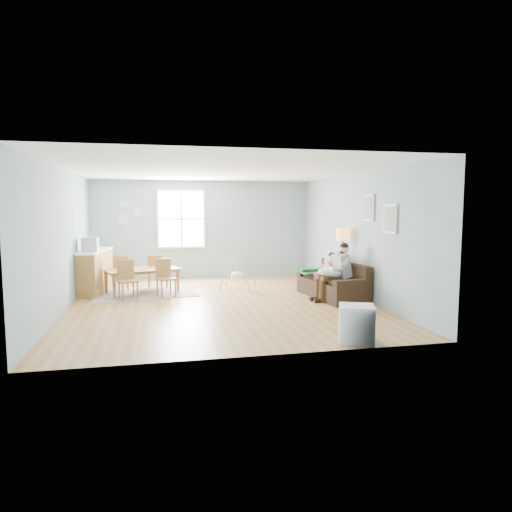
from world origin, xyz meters
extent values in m
cube|color=#A76A3B|center=(0.00, 0.00, -0.04)|extent=(8.40, 9.40, 0.08)
cube|color=white|center=(0.00, 0.00, 3.00)|extent=(8.40, 9.40, 0.60)
cube|color=#829FAB|center=(0.00, 4.66, 1.35)|extent=(8.40, 0.08, 3.90)
cube|color=#829FAB|center=(0.00, -4.66, 1.35)|extent=(8.40, 0.08, 3.90)
cube|color=#829FAB|center=(4.16, 0.00, 1.35)|extent=(0.08, 9.40, 3.90)
cube|color=white|center=(-0.60, 3.47, 1.65)|extent=(1.32, 0.06, 1.62)
cube|color=white|center=(-0.60, 3.44, 1.65)|extent=(1.20, 0.02, 1.50)
cube|color=white|center=(-0.60, 3.43, 1.65)|extent=(1.20, 0.03, 0.04)
cube|color=white|center=(-0.60, 3.43, 1.65)|extent=(0.04, 0.03, 1.50)
cube|color=white|center=(2.97, -1.50, 1.75)|extent=(0.04, 0.44, 0.54)
cube|color=slate|center=(2.94, -1.50, 1.75)|extent=(0.01, 0.36, 0.46)
cube|color=white|center=(2.97, -0.60, 1.95)|extent=(0.04, 0.44, 0.54)
cube|color=slate|center=(2.94, -0.60, 1.95)|extent=(0.01, 0.36, 0.46)
cylinder|color=#A3BDC4|center=(-2.10, 3.47, 2.05)|extent=(0.24, 0.02, 0.24)
cylinder|color=#A3BDC4|center=(-1.75, 3.47, 1.85)|extent=(0.26, 0.02, 0.26)
cylinder|color=#A3BDC4|center=(-2.15, 3.47, 1.65)|extent=(0.28, 0.02, 0.28)
cube|color=black|center=(2.45, 0.01, 0.19)|extent=(1.03, 1.99, 0.38)
cube|color=black|center=(2.76, 0.05, 0.58)|extent=(0.41, 1.91, 0.39)
cube|color=black|center=(2.55, -0.84, 0.45)|extent=(0.83, 0.28, 0.14)
cube|color=black|center=(2.35, 0.87, 0.45)|extent=(0.83, 0.28, 0.14)
cube|color=#16612C|center=(2.36, 0.64, 0.49)|extent=(0.92, 0.80, 0.04)
cube|color=tan|center=(2.64, 0.54, 0.71)|extent=(0.18, 0.48, 0.47)
cube|color=gray|center=(2.56, -0.25, 0.74)|extent=(0.36, 0.43, 0.53)
sphere|color=#EAA98F|center=(2.61, -0.24, 1.09)|extent=(0.19, 0.19, 0.19)
sphere|color=black|center=(2.61, -0.24, 1.13)|extent=(0.19, 0.19, 0.19)
cylinder|color=#3C2616|center=(2.26, -0.39, 0.49)|extent=(0.42, 0.20, 0.14)
cylinder|color=#3C2616|center=(2.23, -0.19, 0.49)|extent=(0.42, 0.20, 0.14)
cylinder|color=#3C2616|center=(2.06, -0.41, 0.24)|extent=(0.12, 0.12, 0.47)
cylinder|color=#3C2616|center=(2.04, -0.22, 0.24)|extent=(0.12, 0.12, 0.47)
cube|color=black|center=(1.99, -0.42, 0.04)|extent=(0.22, 0.12, 0.08)
cube|color=black|center=(1.97, -0.23, 0.04)|extent=(0.22, 0.12, 0.08)
torus|color=#A3B7CC|center=(2.28, -0.28, 0.60)|extent=(0.59, 0.57, 0.20)
cylinder|color=white|center=(2.28, -0.28, 0.67)|extent=(0.22, 0.29, 0.12)
sphere|color=#EAA98F|center=(2.23, -0.14, 0.69)|extent=(0.10, 0.10, 0.10)
cube|color=silver|center=(2.48, 0.19, 0.64)|extent=(0.22, 0.25, 0.34)
sphere|color=#EAA98F|center=(2.51, 0.19, 0.88)|extent=(0.16, 0.16, 0.16)
sphere|color=black|center=(2.51, 0.19, 0.91)|extent=(0.16, 0.16, 0.16)
cylinder|color=#D1337A|center=(2.25, 0.12, 0.49)|extent=(0.29, 0.10, 0.09)
cylinder|color=#D1337A|center=(2.25, 0.25, 0.49)|extent=(0.29, 0.10, 0.09)
cylinder|color=#D1337A|center=(2.12, 0.11, 0.33)|extent=(0.07, 0.07, 0.28)
cylinder|color=#D1337A|center=(2.12, 0.24, 0.33)|extent=(0.07, 0.07, 0.28)
cylinder|color=black|center=(2.80, 0.28, 0.01)|extent=(0.26, 0.26, 0.03)
cylinder|color=black|center=(2.80, 0.28, 0.66)|extent=(0.03, 0.03, 1.32)
cylinder|color=#FFA335|center=(2.80, 0.28, 1.36)|extent=(0.30, 0.30, 0.26)
cube|color=white|center=(1.56, -3.20, 0.27)|extent=(0.62, 0.59, 0.55)
cube|color=black|center=(1.36, -3.12, 0.27)|extent=(0.16, 0.36, 0.44)
cube|color=gray|center=(-1.60, 1.41, 0.01)|extent=(2.55, 2.12, 0.01)
imported|color=brown|center=(-1.60, 1.41, 0.28)|extent=(1.81, 1.37, 0.57)
cube|color=#975D34|center=(-1.88, 0.71, 0.41)|extent=(0.48, 0.48, 0.04)
cube|color=#975D34|center=(-1.93, 0.87, 0.63)|extent=(0.35, 0.15, 0.41)
cylinder|color=#975D34|center=(-1.97, 0.52, 0.20)|extent=(0.04, 0.04, 0.41)
cylinder|color=#975D34|center=(-1.68, 0.61, 0.20)|extent=(0.04, 0.04, 0.41)
cylinder|color=#975D34|center=(-2.07, 0.81, 0.20)|extent=(0.04, 0.04, 0.41)
cylinder|color=#975D34|center=(-1.78, 0.90, 0.20)|extent=(0.04, 0.04, 0.41)
cube|color=#975D34|center=(-1.08, 0.87, 0.40)|extent=(0.48, 0.48, 0.04)
cube|color=#975D34|center=(-1.13, 1.03, 0.63)|extent=(0.35, 0.15, 0.41)
cylinder|color=#975D34|center=(-1.17, 0.67, 0.20)|extent=(0.04, 0.04, 0.40)
cylinder|color=#975D34|center=(-0.89, 0.77, 0.20)|extent=(0.04, 0.04, 0.40)
cylinder|color=#975D34|center=(-1.27, 0.96, 0.20)|extent=(0.04, 0.04, 0.40)
cylinder|color=#975D34|center=(-0.98, 1.06, 0.20)|extent=(0.04, 0.04, 0.40)
cube|color=#975D34|center=(-2.12, 1.95, 0.40)|extent=(0.42, 0.42, 0.04)
cube|color=#975D34|center=(-2.10, 1.78, 0.62)|extent=(0.36, 0.08, 0.41)
cylinder|color=#975D34|center=(-1.99, 2.12, 0.20)|extent=(0.04, 0.04, 0.40)
cylinder|color=#975D34|center=(-2.29, 2.08, 0.20)|extent=(0.04, 0.04, 0.40)
cylinder|color=#975D34|center=(-1.95, 1.82, 0.20)|extent=(0.04, 0.04, 0.40)
cylinder|color=#975D34|center=(-2.25, 1.78, 0.20)|extent=(0.04, 0.04, 0.40)
cube|color=#975D34|center=(-1.32, 2.11, 0.40)|extent=(0.39, 0.39, 0.04)
cube|color=#975D34|center=(-1.31, 1.94, 0.62)|extent=(0.35, 0.06, 0.41)
cylinder|color=#975D34|center=(-1.18, 2.27, 0.20)|extent=(0.04, 0.04, 0.40)
cylinder|color=#975D34|center=(-1.48, 2.25, 0.20)|extent=(0.04, 0.04, 0.40)
cylinder|color=#975D34|center=(-1.17, 1.97, 0.20)|extent=(0.04, 0.04, 0.40)
cylinder|color=#975D34|center=(-1.46, 1.95, 0.20)|extent=(0.04, 0.04, 0.40)
cube|color=brown|center=(-2.70, 1.83, 0.47)|extent=(0.68, 1.75, 0.95)
cube|color=white|center=(-2.70, 1.83, 0.96)|extent=(0.72, 1.80, 0.04)
cube|color=#A6A7AB|center=(-2.72, 1.50, 1.14)|extent=(0.34, 0.32, 0.32)
cube|color=black|center=(-2.88, 1.50, 1.14)|extent=(0.03, 0.26, 0.22)
cylinder|color=#A6A7AB|center=(0.60, 1.41, 0.79)|extent=(0.20, 0.43, 0.04)
ellipsoid|color=silver|center=(0.60, 1.41, 0.34)|extent=(0.32, 0.32, 0.20)
cylinder|color=#A6A7AB|center=(0.60, 1.41, 0.57)|extent=(0.01, 0.01, 0.36)
cylinder|color=#A6A7AB|center=(0.28, 1.27, 0.41)|extent=(0.36, 0.19, 0.79)
cylinder|color=#A6A7AB|center=(0.75, 1.09, 0.41)|extent=(0.18, 0.37, 0.79)
cylinder|color=#A6A7AB|center=(0.46, 1.74, 0.41)|extent=(0.18, 0.37, 0.79)
cylinder|color=#A6A7AB|center=(0.93, 1.56, 0.41)|extent=(0.36, 0.19, 0.79)
camera|label=1|loc=(-1.22, -9.22, 1.94)|focal=32.00mm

